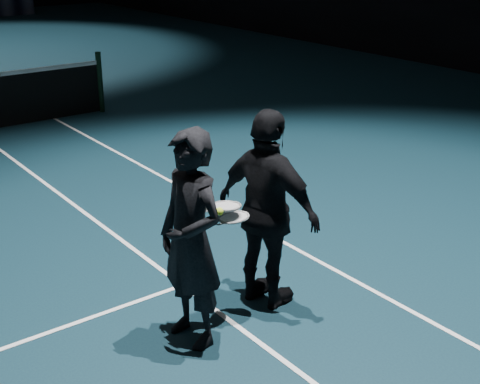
{
  "coord_description": "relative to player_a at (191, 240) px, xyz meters",
  "views": [
    {
      "loc": [
        1.2,
        -11.19,
        3.17
      ],
      "look_at": [
        4.24,
        -7.15,
        1.17
      ],
      "focal_mm": 50.0,
      "sensor_mm": 36.0,
      "label": 1
    }
  ],
  "objects": [
    {
      "name": "net_post_right",
      "position": [
        2.67,
        7.19,
        -0.35
      ],
      "size": [
        0.1,
        0.1,
        1.1
      ],
      "primitive_type": "cylinder",
      "color": "black",
      "rests_on": "floor"
    },
    {
      "name": "player_a",
      "position": [
        0.0,
        0.0,
        0.0
      ],
      "size": [
        0.49,
        0.69,
        1.79
      ],
      "primitive_type": "imported",
      "rotation": [
        0.0,
        0.0,
        -1.47
      ],
      "color": "black",
      "rests_on": "floor"
    },
    {
      "name": "player_b",
      "position": [
        0.85,
        0.09,
        0.0
      ],
      "size": [
        0.66,
        1.12,
        1.79
      ],
      "primitive_type": "imported",
      "rotation": [
        0.0,
        0.0,
        1.8
      ],
      "color": "black",
      "rests_on": "floor"
    },
    {
      "name": "racket_lower",
      "position": [
        0.45,
        0.05,
        0.06
      ],
      "size": [
        0.7,
        0.29,
        0.03
      ],
      "primitive_type": null,
      "rotation": [
        0.0,
        0.0,
        0.1
      ],
      "color": "black",
      "rests_on": "player_a"
    },
    {
      "name": "racket_upper",
      "position": [
        0.39,
        0.08,
        0.16
      ],
      "size": [
        0.71,
        0.33,
        0.1
      ],
      "primitive_type": null,
      "rotation": [
        0.0,
        0.1,
        0.17
      ],
      "color": "black",
      "rests_on": "player_b"
    },
    {
      "name": "tennis_balls",
      "position": [
        0.25,
        0.03,
        0.18
      ],
      "size": [
        0.12,
        0.1,
        0.12
      ],
      "primitive_type": null,
      "color": "#ACD62D",
      "rests_on": "racket_upper"
    }
  ]
}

